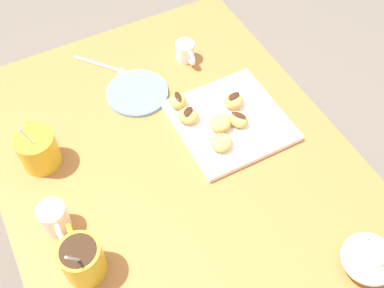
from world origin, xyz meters
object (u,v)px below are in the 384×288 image
(cream_pitcher_white, at_px, (54,218))
(beignet_5, at_px, (221,143))
(beignet_4, at_px, (233,101))
(dining_table, at_px, (177,190))
(beignet_2, at_px, (188,116))
(beignet_1, at_px, (238,119))
(beignet_3, at_px, (220,123))
(chocolate_sauce_pitcher, at_px, (185,51))
(coffee_mug_mustard_right, at_px, (38,149))
(coffee_mug_mustard_left, at_px, (82,258))
(pastry_plate_square, at_px, (230,121))
(saucer_sky_right, at_px, (137,93))
(beignet_0, at_px, (178,101))
(ice_cream_bowl, at_px, (370,258))

(cream_pitcher_white, bearing_deg, beignet_5, -88.45)
(beignet_4, xyz_separation_m, beignet_5, (-0.10, 0.09, -0.00))
(dining_table, relative_size, beignet_2, 19.74)
(beignet_1, distance_m, beignet_3, 0.05)
(beignet_5, bearing_deg, chocolate_sauce_pitcher, -12.16)
(coffee_mug_mustard_right, bearing_deg, coffee_mug_mustard_left, 180.00)
(coffee_mug_mustard_right, distance_m, chocolate_sauce_pitcher, 0.48)
(pastry_plate_square, height_order, chocolate_sauce_pitcher, chocolate_sauce_pitcher)
(beignet_4, bearing_deg, beignet_5, 137.22)
(beignet_1, relative_size, beignet_2, 1.01)
(coffee_mug_mustard_right, height_order, beignet_4, coffee_mug_mustard_right)
(pastry_plate_square, xyz_separation_m, saucer_sky_right, (0.20, 0.17, -0.00))
(dining_table, bearing_deg, beignet_2, -41.25)
(pastry_plate_square, distance_m, beignet_0, 0.14)
(cream_pitcher_white, bearing_deg, pastry_plate_square, -81.20)
(beignet_0, bearing_deg, coffee_mug_mustard_right, 88.69)
(beignet_4, bearing_deg, ice_cream_bowl, -176.85)
(coffee_mug_mustard_right, relative_size, beignet_0, 3.08)
(dining_table, xyz_separation_m, saucer_sky_right, (0.24, -0.01, 0.13))
(beignet_0, bearing_deg, dining_table, 151.43)
(dining_table, distance_m, coffee_mug_mustard_right, 0.36)
(coffee_mug_mustard_right, xyz_separation_m, beignet_3, (-0.12, -0.42, -0.02))
(coffee_mug_mustard_left, height_order, beignet_4, coffee_mug_mustard_left)
(dining_table, height_order, cream_pitcher_white, cream_pitcher_white)
(pastry_plate_square, relative_size, ice_cream_bowl, 2.34)
(cream_pitcher_white, distance_m, beignet_4, 0.51)
(beignet_5, bearing_deg, coffee_mug_mustard_left, 108.28)
(cream_pitcher_white, relative_size, chocolate_sauce_pitcher, 1.14)
(cream_pitcher_white, relative_size, beignet_2, 2.00)
(pastry_plate_square, bearing_deg, dining_table, 104.16)
(pastry_plate_square, height_order, cream_pitcher_white, cream_pitcher_white)
(coffee_mug_mustard_right, height_order, saucer_sky_right, coffee_mug_mustard_right)
(coffee_mug_mustard_right, xyz_separation_m, beignet_5, (-0.17, -0.39, -0.02))
(pastry_plate_square, xyz_separation_m, beignet_4, (0.04, -0.03, 0.03))
(beignet_2, xyz_separation_m, beignet_5, (-0.11, -0.03, -0.00))
(coffee_mug_mustard_left, distance_m, saucer_sky_right, 0.49)
(coffee_mug_mustard_left, bearing_deg, beignet_4, -64.69)
(coffee_mug_mustard_left, height_order, beignet_3, coffee_mug_mustard_left)
(ice_cream_bowl, relative_size, beignet_1, 2.13)
(beignet_5, bearing_deg, coffee_mug_mustard_right, 66.36)
(beignet_3, bearing_deg, beignet_5, 152.99)
(dining_table, bearing_deg, ice_cream_bowl, -150.48)
(dining_table, relative_size, saucer_sky_right, 6.32)
(beignet_1, bearing_deg, beignet_3, 78.16)
(chocolate_sauce_pitcher, distance_m, beignet_5, 0.33)
(pastry_plate_square, bearing_deg, beignet_5, 135.24)
(ice_cream_bowl, relative_size, saucer_sky_right, 0.69)
(saucer_sky_right, distance_m, beignet_3, 0.25)
(coffee_mug_mustard_right, height_order, chocolate_sauce_pitcher, coffee_mug_mustard_right)
(coffee_mug_mustard_right, relative_size, beignet_5, 2.63)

